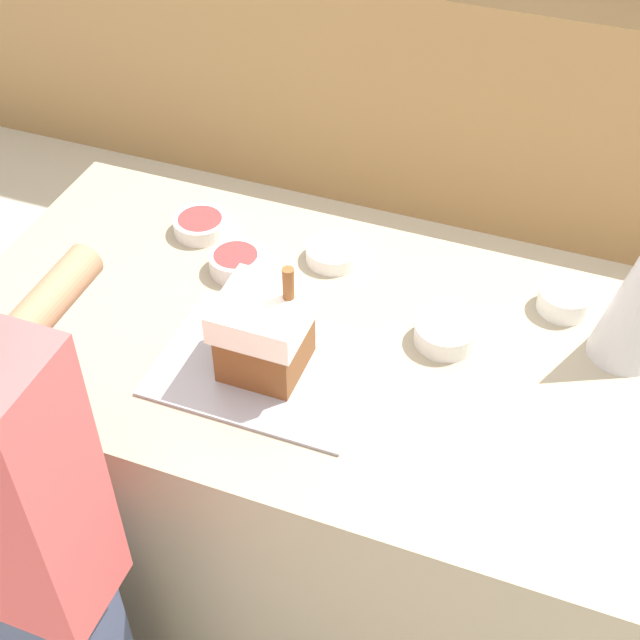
{
  "coord_description": "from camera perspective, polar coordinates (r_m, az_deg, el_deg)",
  "views": [
    {
      "loc": [
        0.41,
        -1.29,
        2.25
      ],
      "look_at": [
        -0.08,
        0.0,
        0.95
      ],
      "focal_mm": 50.0,
      "sensor_mm": 36.0,
      "label": 1
    }
  ],
  "objects": [
    {
      "name": "candy_bowl_center_rear",
      "position": [
        2.11,
        -5.4,
        3.74
      ],
      "size": [
        0.13,
        0.13,
        0.05
      ],
      "color": "silver",
      "rests_on": "kitchen_island"
    },
    {
      "name": "candy_bowl_near_tray_right",
      "position": [
        2.24,
        -7.66,
        6.09
      ],
      "size": [
        0.13,
        0.13,
        0.04
      ],
      "color": "silver",
      "rests_on": "kitchen_island"
    },
    {
      "name": "candy_bowl_beside_tree",
      "position": [
        1.94,
        8.04,
        -0.78
      ],
      "size": [
        0.13,
        0.13,
        0.05
      ],
      "color": "white",
      "rests_on": "kitchen_island"
    },
    {
      "name": "kitchen_island",
      "position": [
        2.26,
        1.85,
        -9.86
      ],
      "size": [
        1.81,
        0.87,
        0.89
      ],
      "color": "gray",
      "rests_on": "ground_plane"
    },
    {
      "name": "person",
      "position": [
        1.79,
        -19.46,
        -13.95
      ],
      "size": [
        0.42,
        0.52,
        1.58
      ],
      "color": "#424C6B",
      "rests_on": "ground_plane"
    },
    {
      "name": "candy_bowl_front_corner",
      "position": [
        2.07,
        15.39,
        1.32
      ],
      "size": [
        0.12,
        0.12,
        0.05
      ],
      "color": "white",
      "rests_on": "kitchen_island"
    },
    {
      "name": "back_cabinet_block",
      "position": [
        3.75,
        12.22,
        13.88
      ],
      "size": [
        6.0,
        0.6,
        0.94
      ],
      "color": "#9E7547",
      "rests_on": "ground_plane"
    },
    {
      "name": "ground_plane",
      "position": [
        2.63,
        1.62,
        -15.7
      ],
      "size": [
        12.0,
        12.0,
        0.0
      ],
      "primitive_type": "plane",
      "color": "beige"
    },
    {
      "name": "baking_tray",
      "position": [
        1.88,
        -3.45,
        -2.96
      ],
      "size": [
        0.45,
        0.34,
        0.01
      ],
      "color": "#9E9EA8",
      "rests_on": "kitchen_island"
    },
    {
      "name": "gingerbread_house",
      "position": [
        1.81,
        -3.57,
        -0.76
      ],
      "size": [
        0.18,
        0.18,
        0.25
      ],
      "color": "brown",
      "rests_on": "baking_tray"
    },
    {
      "name": "candy_bowl_far_left",
      "position": [
        2.14,
        0.87,
        4.36
      ],
      "size": [
        0.13,
        0.13,
        0.04
      ],
      "color": "white",
      "rests_on": "kitchen_island"
    }
  ]
}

